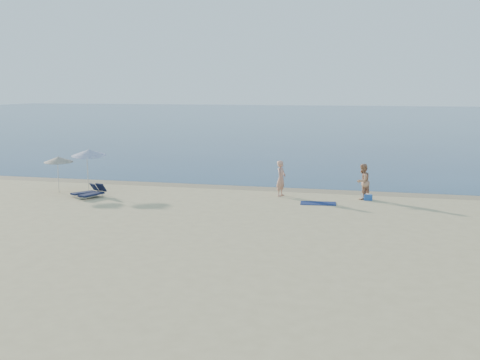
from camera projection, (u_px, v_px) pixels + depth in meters
The scene contains 12 objects.
ground at pixel (109, 300), 16.92m from camera, with size 160.00×160.00×0.00m, color tan.
sea at pixel (354, 119), 112.59m from camera, with size 240.00×160.00×0.01m, color #0B2447.
wet_sand_strip at pixel (260, 188), 35.48m from camera, with size 240.00×1.60×0.00m, color #847254.
person_left at pixel (281, 178), 32.82m from camera, with size 0.71×0.47×1.96m, color tan.
person_right at pixel (363, 182), 31.92m from camera, with size 0.93×0.72×1.91m, color #AF7A5C.
beach_towel at pixel (318, 203), 30.86m from camera, with size 1.80×1.00×0.03m, color #0D1845.
white_bag at pixel (366, 197), 31.96m from camera, with size 0.36×0.31×0.31m, color white.
blue_cooler at pixel (368, 197), 31.77m from camera, with size 0.43×0.31×0.31m, color #1E4DA6.
umbrella_near at pixel (89, 153), 34.43m from camera, with size 2.43×2.44×2.51m.
umbrella_far at pixel (58, 159), 33.88m from camera, with size 2.11×2.12×2.13m.
lounger_left at pixel (93, 193), 32.40m from camera, with size 1.01×1.73×0.73m.
lounger_right at pixel (85, 192), 32.94m from camera, with size 1.21×1.53×0.66m.
Camera 1 is at (7.62, -14.76, 5.93)m, focal length 45.00 mm.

